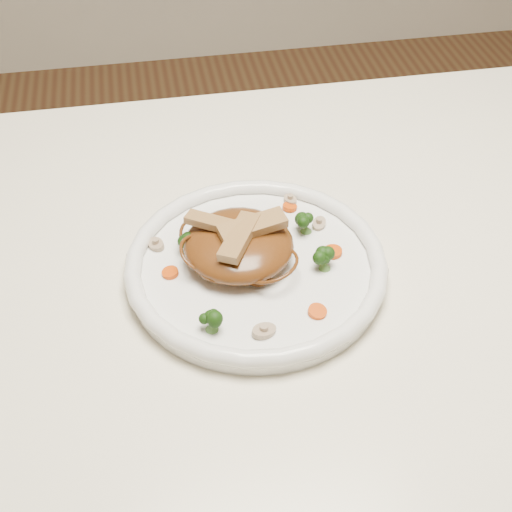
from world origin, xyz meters
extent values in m
cube|color=beige|center=(0.00, 0.00, 0.73)|extent=(1.20, 0.80, 0.04)
cylinder|color=white|center=(-0.09, -0.02, 0.76)|extent=(0.34, 0.34, 0.02)
ellipsoid|color=#5D2E11|center=(-0.11, 0.00, 0.79)|extent=(0.15, 0.15, 0.04)
cube|color=#A9894F|center=(-0.09, 0.00, 0.81)|extent=(0.08, 0.04, 0.01)
cube|color=#A9894F|center=(-0.14, 0.02, 0.81)|extent=(0.06, 0.05, 0.01)
cube|color=#A9894F|center=(-0.11, -0.02, 0.81)|extent=(0.06, 0.07, 0.01)
cylinder|color=#D33E07|center=(-0.03, 0.08, 0.77)|extent=(0.02, 0.02, 0.00)
cylinder|color=#D33E07|center=(-0.19, -0.01, 0.77)|extent=(0.03, 0.03, 0.00)
cylinder|color=#D33E07|center=(0.00, -0.01, 0.77)|extent=(0.03, 0.03, 0.00)
cylinder|color=#D33E07|center=(-0.12, 0.06, 0.77)|extent=(0.02, 0.02, 0.00)
cylinder|color=#D33E07|center=(-0.04, -0.10, 0.77)|extent=(0.02, 0.02, 0.00)
cylinder|color=#C6B595|center=(-0.10, -0.12, 0.77)|extent=(0.03, 0.03, 0.01)
cylinder|color=#C6B595|center=(-0.01, 0.04, 0.77)|extent=(0.03, 0.03, 0.01)
cylinder|color=#C6B595|center=(-0.20, 0.04, 0.77)|extent=(0.03, 0.03, 0.01)
cylinder|color=#C6B595|center=(-0.03, 0.09, 0.77)|extent=(0.03, 0.03, 0.01)
camera|label=1|loc=(-0.20, -0.58, 1.32)|focal=48.78mm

